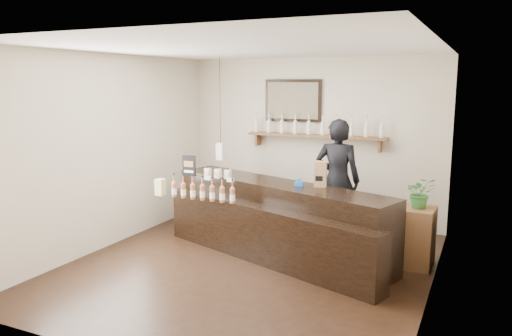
% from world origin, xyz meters
% --- Properties ---
extents(ground, '(5.00, 5.00, 0.00)m').
position_xyz_m(ground, '(0.00, 0.00, 0.00)').
color(ground, black).
rests_on(ground, ground).
extents(room_shell, '(5.00, 5.00, 5.00)m').
position_xyz_m(room_shell, '(0.00, 0.00, 1.70)').
color(room_shell, beige).
rests_on(room_shell, ground).
extents(back_wall_decor, '(2.66, 0.96, 1.69)m').
position_xyz_m(back_wall_decor, '(-0.16, 2.37, 1.76)').
color(back_wall_decor, brown).
rests_on(back_wall_decor, ground).
extents(counter, '(3.59, 2.10, 1.17)m').
position_xyz_m(counter, '(0.11, 0.57, 0.47)').
color(counter, black).
rests_on(counter, ground).
extents(promo_sign, '(0.22, 0.03, 0.31)m').
position_xyz_m(promo_sign, '(-1.30, 0.63, 1.15)').
color(promo_sign, black).
rests_on(promo_sign, counter).
extents(paper_bag, '(0.18, 0.15, 0.35)m').
position_xyz_m(paper_bag, '(0.74, 0.68, 1.17)').
color(paper_bag, olive).
rests_on(paper_bag, counter).
extents(tape_dispenser, '(0.12, 0.05, 0.10)m').
position_xyz_m(tape_dispenser, '(0.46, 0.60, 1.04)').
color(tape_dispenser, blue).
rests_on(tape_dispenser, counter).
extents(side_cabinet, '(0.41, 0.55, 0.78)m').
position_xyz_m(side_cabinet, '(2.00, 0.94, 0.39)').
color(side_cabinet, brown).
rests_on(side_cabinet, ground).
extents(potted_plant, '(0.45, 0.42, 0.41)m').
position_xyz_m(potted_plant, '(2.00, 0.94, 0.98)').
color(potted_plant, '#306829').
rests_on(potted_plant, side_cabinet).
extents(shopkeeper, '(0.80, 0.55, 2.11)m').
position_xyz_m(shopkeeper, '(0.73, 1.55, 1.05)').
color(shopkeeper, black).
rests_on(shopkeeper, ground).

